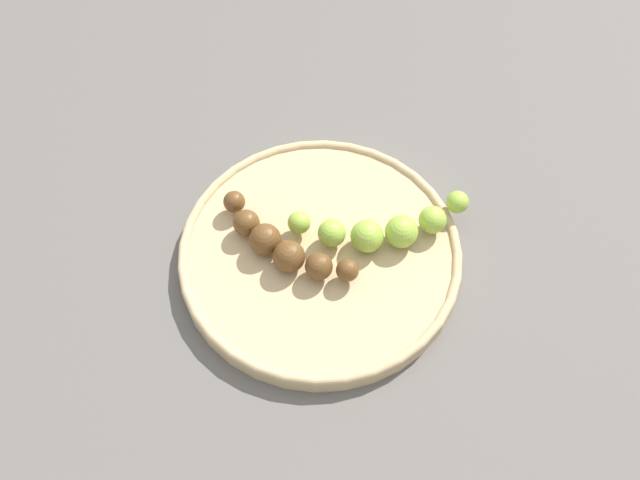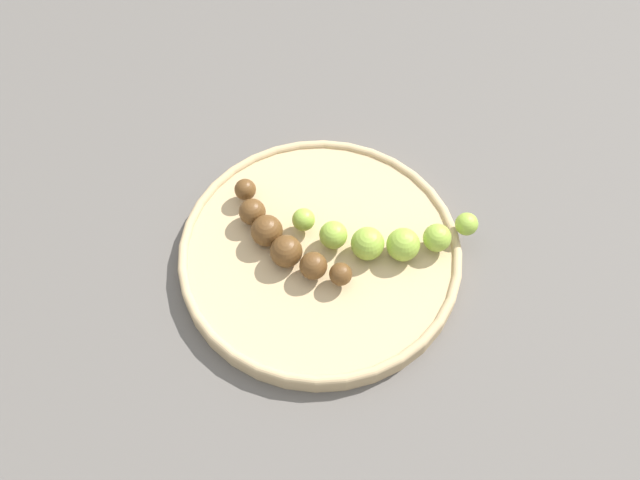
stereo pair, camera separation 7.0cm
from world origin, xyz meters
name	(u,v)px [view 2 (the right image)]	position (x,y,z in m)	size (l,w,h in m)	color
ground_plane	(320,259)	(0.00, 0.00, 0.00)	(2.40, 2.40, 0.00)	#56514C
fruit_bowl	(320,253)	(0.00, 0.00, 0.01)	(0.29, 0.29, 0.02)	tan
banana_overripe	(280,239)	(0.01, -0.04, 0.04)	(0.10, 0.14, 0.03)	#593819
banana_green	(385,238)	(-0.02, 0.06, 0.04)	(0.07, 0.19, 0.03)	#8CAD38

